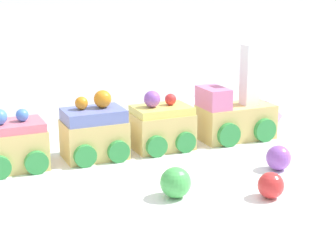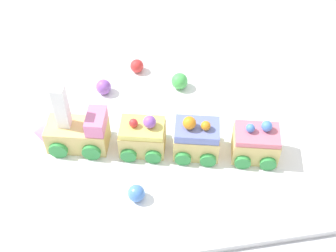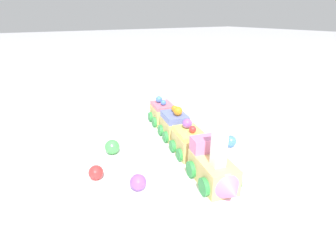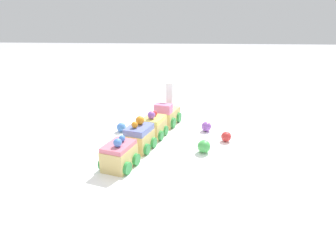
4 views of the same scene
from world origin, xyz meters
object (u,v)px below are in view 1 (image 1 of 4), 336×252
Objects in this scene: cake_car_lemon at (162,127)px; cake_car_strawberry at (12,146)px; cake_car_blueberry at (94,133)px; gumball_red at (271,185)px; gumball_blue at (133,120)px; cake_train_locomotive at (241,115)px; gumball_purple at (278,158)px; gumball_green at (176,183)px.

cake_car_strawberry is (-0.18, 0.04, -0.00)m from cake_car_lemon.
cake_car_blueberry is at bearing 179.91° from cake_car_lemon.
gumball_red is 0.29m from gumball_blue.
cake_car_lemon is at bearing -102.97° from gumball_blue.
cake_train_locomotive is 0.13m from gumball_purple.
gumball_purple is at bearing -25.14° from cake_car_strawberry.
gumball_purple is (0.07, 0.05, 0.00)m from gumball_red.
cake_train_locomotive reaches higher than gumball_red.
cake_train_locomotive is 4.69× the size of gumball_purple.
gumball_red is (0.17, -0.24, -0.01)m from cake_car_strawberry.
gumball_purple is at bearing -3.43° from gumball_green.
cake_car_blueberry is 0.10m from cake_car_strawberry.
cake_car_strawberry reaches higher than gumball_purple.
cake_train_locomotive is at bearing 0.03° from cake_car_strawberry.
cake_train_locomotive reaches higher than cake_car_lemon.
gumball_blue is at bearing 28.97° from cake_car_strawberry.
gumball_red and gumball_blue have the same top height.
cake_car_lemon is at bearing 0.06° from cake_car_strawberry.
cake_car_strawberry is at bearing 124.90° from gumball_red.
cake_car_blueberry is 3.16× the size of gumball_red.
gumball_red is 0.85× the size of gumball_green.
gumball_green reaches higher than gumball_red.
cake_car_blueberry reaches higher than gumball_green.
cake_car_blueberry is 2.68× the size of gumball_green.
gumball_blue is at bearing 139.11° from cake_train_locomotive.
cake_train_locomotive is 0.30m from cake_car_strawberry.
cake_train_locomotive is 0.12m from cake_car_lemon.
gumball_blue is 0.85× the size of gumball_green.
cake_car_blueberry is at bearing -144.25° from gumball_blue.
cake_car_blueberry reaches higher than gumball_blue.
gumball_green is at bearing -137.60° from cake_train_locomotive.
gumball_purple is at bearing -102.25° from cake_train_locomotive.
cake_car_lemon is at bearing 179.98° from cake_train_locomotive.
cake_car_blueberry reaches higher than gumball_red.
gumball_red is at bearing -96.86° from gumball_blue.
cake_car_blueberry is (-0.08, 0.02, 0.00)m from cake_car_lemon.
cake_car_lemon is at bearing -0.09° from cake_car_blueberry.
gumball_blue is at bearing 97.66° from gumball_purple.
cake_train_locomotive reaches higher than gumball_purple.
cake_train_locomotive reaches higher than gumball_green.
cake_car_strawberry is 2.95× the size of gumball_purple.
gumball_blue is (0.02, 0.10, -0.01)m from cake_car_lemon.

